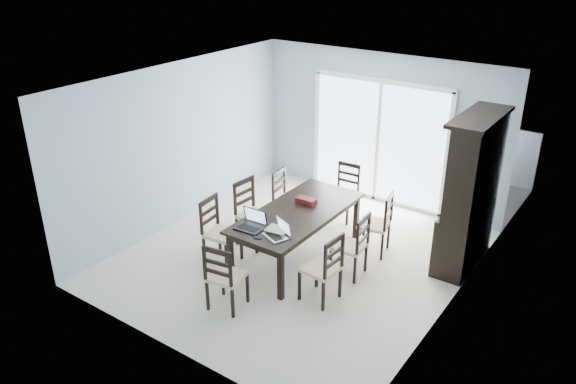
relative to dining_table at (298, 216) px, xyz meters
name	(u,v)px	position (x,y,z in m)	size (l,w,h in m)	color
floor	(297,256)	(0.00, 0.00, -0.67)	(5.00, 5.00, 0.00)	beige
ceiling	(299,82)	(0.00, 0.00, 1.93)	(5.00, 5.00, 0.00)	white
back_wall	(380,129)	(0.00, 2.50, 0.63)	(4.50, 0.02, 2.60)	#91A3AD
wall_left	(181,144)	(-2.25, 0.00, 0.63)	(0.02, 5.00, 2.60)	#91A3AD
wall_right	(457,218)	(2.25, 0.00, 0.63)	(0.02, 5.00, 2.60)	#91A3AD
balcony	(398,182)	(0.00, 3.50, -0.72)	(4.50, 2.00, 0.10)	gray
railing	(421,139)	(0.00, 4.50, -0.12)	(4.50, 0.06, 1.10)	#99999E
dining_table	(298,216)	(0.00, 0.00, 0.00)	(1.00, 2.20, 0.75)	black
china_hutch	(471,194)	(2.02, 1.25, 0.40)	(0.50, 1.38, 2.20)	black
sliding_door	(378,141)	(0.00, 2.48, 0.41)	(2.52, 0.05, 2.18)	silver
chair_left_near	(216,224)	(-0.90, -0.74, -0.08)	(0.48, 0.47, 1.13)	black
chair_left_mid	(250,205)	(-0.84, -0.04, -0.05)	(0.48, 0.47, 1.17)	black
chair_left_far	(284,192)	(-0.78, 0.77, -0.11)	(0.44, 0.43, 1.06)	black
chair_right_near	(327,262)	(0.92, -0.71, -0.09)	(0.45, 0.44, 1.10)	black
chair_right_mid	(356,239)	(0.93, 0.04, -0.10)	(0.44, 0.43, 1.07)	black
chair_right_far	(381,217)	(0.93, 0.79, -0.08)	(0.51, 0.50, 1.12)	black
chair_end_near	(222,271)	(-0.03, -1.60, -0.10)	(0.46, 0.48, 1.08)	black
chair_end_far	(346,185)	(-0.09, 1.56, -0.11)	(0.42, 0.43, 1.07)	black
laptop_dark	(249,225)	(-0.23, -0.81, 0.14)	(0.38, 0.27, 0.25)	black
laptop_silver	(275,233)	(0.19, -0.80, 0.13)	(0.38, 0.33, 0.22)	#B2B2B4
book_stack	(277,230)	(0.12, -0.67, 0.10)	(0.31, 0.25, 0.05)	maroon
cell_phone	(258,238)	(0.02, -0.95, 0.08)	(0.11, 0.05, 0.01)	black
game_box	(306,200)	(-0.05, 0.30, 0.11)	(0.29, 0.15, 0.07)	#501410
hot_tub	(368,150)	(-0.74, 3.57, -0.23)	(1.99, 1.85, 0.89)	maroon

